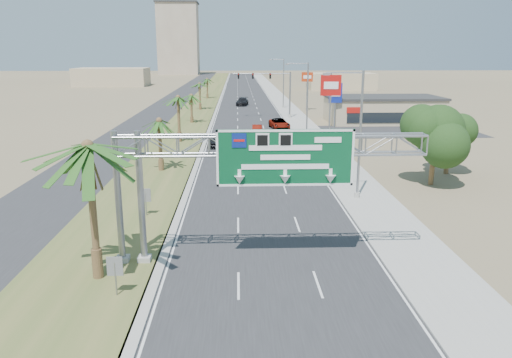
{
  "coord_description": "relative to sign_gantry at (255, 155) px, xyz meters",
  "views": [
    {
      "loc": [
        -1.95,
        -15.88,
        11.37
      ],
      "look_at": [
        -0.93,
        12.15,
        4.2
      ],
      "focal_mm": 35.0,
      "sensor_mm": 36.0,
      "label": 1
    }
  ],
  "objects": [
    {
      "name": "sidewalk_right",
      "position": [
        9.56,
        100.07,
        -6.01
      ],
      "size": [
        4.0,
        300.0,
        0.1
      ],
      "primitive_type": "cube",
      "color": "#9E9B93",
      "rests_on": "ground"
    },
    {
      "name": "oak_far",
      "position": [
        19.06,
        20.07,
        -2.24
      ],
      "size": [
        3.5,
        3.5,
        5.6
      ],
      "color": "brown",
      "rests_on": "ground"
    },
    {
      "name": "palm_row_d",
      "position": [
        -8.44,
        56.07,
        -1.64
      ],
      "size": [
        3.99,
        3.99,
        5.45
      ],
      "color": "brown",
      "rests_on": "ground"
    },
    {
      "name": "signal_mast",
      "position": [
        6.23,
        62.05,
        -1.21
      ],
      "size": [
        10.28,
        0.71,
        8.0
      ],
      "color": "gray",
      "rests_on": "ground"
    },
    {
      "name": "building_distant_left",
      "position": [
        -43.94,
        150.07,
        -3.06
      ],
      "size": [
        24.0,
        14.0,
        6.0
      ],
      "primitive_type": "cube",
      "color": "tan",
      "rests_on": "ground"
    },
    {
      "name": "opposing_road",
      "position": [
        -15.94,
        100.07,
        -6.05
      ],
      "size": [
        8.0,
        300.0,
        0.02
      ],
      "primitive_type": "cube",
      "color": "#28282B",
      "rests_on": "ground"
    },
    {
      "name": "car_mid_lane",
      "position": [
        1.83,
        44.5,
        -5.41
      ],
      "size": [
        1.52,
        3.96,
        1.29
      ],
      "primitive_type": "imported",
      "rotation": [
        0.0,
        0.0,
        -0.04
      ],
      "color": "#681209",
      "rests_on": "ground"
    },
    {
      "name": "oak_near",
      "position": [
        16.06,
        16.07,
        -1.53
      ],
      "size": [
        4.5,
        4.5,
        6.8
      ],
      "color": "brown",
      "rests_on": "ground"
    },
    {
      "name": "car_far",
      "position": [
        0.1,
        83.53,
        -5.24
      ],
      "size": [
        3.02,
        5.9,
        1.64
      ],
      "primitive_type": "imported",
      "rotation": [
        0.0,
        0.0,
        -0.13
      ],
      "color": "black",
      "rests_on": "ground"
    },
    {
      "name": "store_building",
      "position": [
        23.06,
        56.07,
        -4.06
      ],
      "size": [
        18.0,
        10.0,
        4.0
      ],
      "primitive_type": "cube",
      "color": "tan",
      "rests_on": "ground"
    },
    {
      "name": "median_grass",
      "position": [
        -8.94,
        100.07,
        -6.0
      ],
      "size": [
        7.0,
        300.0,
        0.12
      ],
      "primitive_type": "cube",
      "color": "#495C28",
      "rests_on": "ground"
    },
    {
      "name": "tower_distant",
      "position": [
        -30.94,
        240.07,
        11.44
      ],
      "size": [
        20.0,
        16.0,
        35.0
      ],
      "primitive_type": "cube",
      "color": "tan",
      "rests_on": "ground"
    },
    {
      "name": "palm_row_c",
      "position": [
        -8.44,
        38.07,
        -0.39
      ],
      "size": [
        3.99,
        3.99,
        6.75
      ],
      "color": "brown",
      "rests_on": "ground"
    },
    {
      "name": "pole_sign_red_near",
      "position": [
        10.06,
        33.24,
        0.98
      ],
      "size": [
        2.42,
        0.52,
        8.95
      ],
      "color": "gray",
      "rests_on": "ground"
    },
    {
      "name": "pole_sign_red_far",
      "position": [
        12.75,
        73.09,
        -0.01
      ],
      "size": [
        2.22,
        0.73,
        7.69
      ],
      "color": "gray",
      "rests_on": "ground"
    },
    {
      "name": "road",
      "position": [
        1.06,
        100.07,
        -6.05
      ],
      "size": [
        12.0,
        300.0,
        0.02
      ],
      "primitive_type": "cube",
      "color": "#28282B",
      "rests_on": "ground"
    },
    {
      "name": "car_left_lane",
      "position": [
        -3.65,
        34.89,
        -5.33
      ],
      "size": [
        2.05,
        4.4,
        1.46
      ],
      "primitive_type": "imported",
      "rotation": [
        0.0,
        0.0,
        -0.08
      ],
      "color": "black",
      "rests_on": "ground"
    },
    {
      "name": "pole_sign_blue",
      "position": [
        14.06,
        50.65,
        -1.01
      ],
      "size": [
        2.02,
        0.49,
        6.98
      ],
      "color": "gray",
      "rests_on": "ground"
    },
    {
      "name": "sign_gantry",
      "position": [
        0.0,
        0.0,
        0.0
      ],
      "size": [
        16.75,
        1.24,
        7.5
      ],
      "color": "gray",
      "rests_on": "ground"
    },
    {
      "name": "streetlight_near",
      "position": [
        8.36,
        12.07,
        -1.36
      ],
      "size": [
        3.27,
        0.44,
        10.0
      ],
      "color": "gray",
      "rests_on": "ground"
    },
    {
      "name": "palm_row_f",
      "position": [
        -8.44,
        100.07,
        -1.35
      ],
      "size": [
        3.99,
        3.99,
        5.75
      ],
      "color": "brown",
      "rests_on": "ground"
    },
    {
      "name": "palm_near",
      "position": [
        -8.14,
        -1.93,
        0.87
      ],
      "size": [
        5.7,
        5.7,
        8.35
      ],
      "color": "brown",
      "rests_on": "ground"
    },
    {
      "name": "car_right_lane",
      "position": [
        5.39,
        49.33,
        -5.29
      ],
      "size": [
        3.16,
        5.79,
        1.54
      ],
      "primitive_type": "imported",
      "rotation": [
        0.0,
        0.0,
        0.11
      ],
      "color": "gray",
      "rests_on": "ground"
    },
    {
      "name": "median_signback_a",
      "position": [
        -6.74,
        -3.93,
        -4.61
      ],
      "size": [
        0.75,
        0.08,
        2.08
      ],
      "color": "gray",
      "rests_on": "ground"
    },
    {
      "name": "streetlight_far",
      "position": [
        8.36,
        78.07,
        -1.36
      ],
      "size": [
        3.27,
        0.44,
        10.0
      ],
      "color": "gray",
      "rests_on": "ground"
    },
    {
      "name": "palm_row_b",
      "position": [
        -8.44,
        22.07,
        -1.16
      ],
      "size": [
        3.99,
        3.99,
        5.95
      ],
      "color": "brown",
      "rests_on": "ground"
    },
    {
      "name": "streetlight_mid",
      "position": [
        8.36,
        42.07,
        -1.36
      ],
      "size": [
        3.27,
        0.44,
        10.0
      ],
      "color": "gray",
      "rests_on": "ground"
    },
    {
      "name": "building_distant_right",
      "position": [
        31.06,
        130.07,
        -3.56
      ],
      "size": [
        20.0,
        12.0,
        5.0
      ],
      "primitive_type": "cube",
      "color": "tan",
      "rests_on": "ground"
    },
    {
      "name": "median_signback_b",
      "position": [
        -7.44,
        8.07,
        -4.61
      ],
      "size": [
        0.75,
        0.08,
        2.08
      ],
      "color": "gray",
      "rests_on": "ground"
    },
    {
      "name": "palm_row_e",
      "position": [
        -8.44,
        75.07,
        -0.97
      ],
      "size": [
        3.99,
        3.99,
        6.15
      ],
      "color": "brown",
      "rests_on": "ground"
    }
  ]
}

